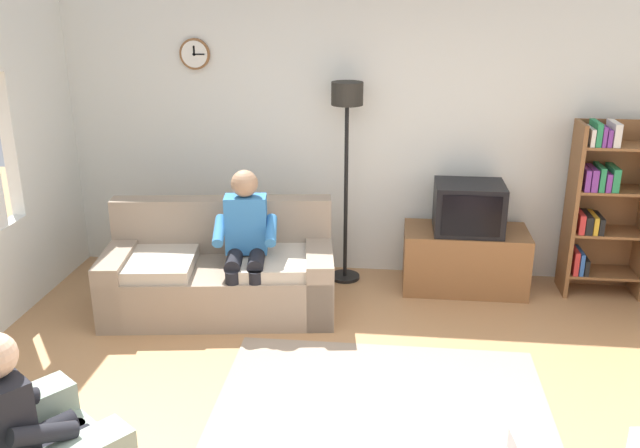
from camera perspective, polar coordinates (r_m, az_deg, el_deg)
The scene contains 10 objects.
ground_plane at distance 4.43m, azimuth 1.68°, elevation -16.98°, with size 12.00×12.00×0.00m, color #B27F51.
back_wall_assembly at distance 6.35m, azimuth 3.77°, elevation 7.74°, with size 6.20×0.17×2.70m.
couch at distance 5.82m, azimuth -8.39°, elevation -4.25°, with size 2.00×1.13×0.90m.
tv_stand at distance 6.30m, azimuth 12.08°, elevation -2.92°, with size 1.10×0.56×0.56m.
tv at distance 6.11m, azimuth 12.42°, elevation 1.36°, with size 0.60×0.49×0.44m.
bookshelf at distance 6.42m, azimuth 22.74°, elevation 1.62°, with size 0.68×0.36×1.56m.
floor_lamp at distance 6.04m, azimuth 2.27°, elevation 8.12°, with size 0.28×0.28×1.85m.
area_rug at distance 4.61m, azimuth 5.20°, elevation -15.34°, with size 2.20×1.70×0.01m, color gray.
person_on_couch at distance 5.52m, azimuth -6.30°, elevation -1.17°, with size 0.55×0.57×1.24m.
person_in_left_armchair at distance 3.75m, azimuth -23.67°, elevation -15.02°, with size 0.62×0.64×1.12m.
Camera 1 is at (0.27, -3.56, 2.62)m, focal length 37.96 mm.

